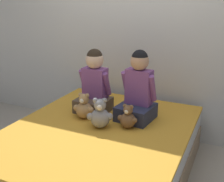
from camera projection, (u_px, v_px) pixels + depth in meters
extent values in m
plane|color=#B2A899|center=(100.00, 174.00, 2.81)|extent=(14.00, 14.00, 0.00)
cube|color=silver|center=(141.00, 34.00, 3.36)|extent=(8.00, 0.06, 2.50)
cube|color=#997F60|center=(99.00, 162.00, 2.76)|extent=(1.64, 1.97, 0.26)
cube|color=silver|center=(99.00, 141.00, 2.69)|extent=(1.61, 1.93, 0.21)
cube|color=gold|center=(99.00, 130.00, 2.65)|extent=(1.63, 1.95, 0.03)
cube|color=brown|center=(93.00, 105.00, 3.02)|extent=(0.35, 0.32, 0.14)
cube|color=#7F4789|center=(95.00, 83.00, 2.98)|extent=(0.25, 0.15, 0.33)
sphere|color=beige|center=(95.00, 60.00, 2.90)|extent=(0.19, 0.19, 0.19)
sphere|color=#2D2319|center=(95.00, 57.00, 2.89)|extent=(0.17, 0.17, 0.17)
cylinder|color=#7F4789|center=(84.00, 81.00, 3.04)|extent=(0.06, 0.14, 0.26)
cylinder|color=#7F4789|center=(107.00, 84.00, 2.92)|extent=(0.06, 0.14, 0.26)
cube|color=#282D47|center=(136.00, 112.00, 2.82)|extent=(0.37, 0.38, 0.15)
cube|color=#7F4789|center=(139.00, 87.00, 2.78)|extent=(0.27, 0.15, 0.36)
sphere|color=tan|center=(140.00, 61.00, 2.70)|extent=(0.18, 0.18, 0.18)
sphere|color=black|center=(140.00, 58.00, 2.69)|extent=(0.16, 0.16, 0.16)
cylinder|color=#7F4789|center=(126.00, 84.00, 2.85)|extent=(0.07, 0.16, 0.29)
cylinder|color=#7F4789|center=(153.00, 88.00, 2.71)|extent=(0.07, 0.16, 0.29)
sphere|color=tan|center=(84.00, 110.00, 2.85)|extent=(0.17, 0.17, 0.17)
sphere|color=tan|center=(84.00, 99.00, 2.81)|extent=(0.10, 0.10, 0.10)
sphere|color=white|center=(82.00, 101.00, 2.77)|extent=(0.05, 0.05, 0.05)
sphere|color=tan|center=(80.00, 95.00, 2.81)|extent=(0.04, 0.04, 0.04)
sphere|color=tan|center=(87.00, 96.00, 2.78)|extent=(0.04, 0.04, 0.04)
sphere|color=tan|center=(76.00, 108.00, 2.85)|extent=(0.06, 0.06, 0.06)
sphere|color=tan|center=(91.00, 110.00, 2.80)|extent=(0.06, 0.06, 0.06)
sphere|color=brown|center=(128.00, 120.00, 2.64)|extent=(0.15, 0.15, 0.15)
sphere|color=brown|center=(128.00, 110.00, 2.60)|extent=(0.09, 0.09, 0.09)
sphere|color=beige|center=(126.00, 112.00, 2.57)|extent=(0.04, 0.04, 0.04)
sphere|color=brown|center=(125.00, 106.00, 2.61)|extent=(0.04, 0.04, 0.04)
sphere|color=brown|center=(131.00, 107.00, 2.58)|extent=(0.04, 0.04, 0.04)
sphere|color=brown|center=(120.00, 118.00, 2.65)|extent=(0.06, 0.06, 0.06)
sphere|color=brown|center=(134.00, 120.00, 2.59)|extent=(0.06, 0.06, 0.06)
sphere|color=#939399|center=(100.00, 118.00, 2.64)|extent=(0.18, 0.18, 0.18)
sphere|color=#939399|center=(100.00, 105.00, 2.60)|extent=(0.11, 0.11, 0.11)
sphere|color=beige|center=(100.00, 107.00, 2.56)|extent=(0.05, 0.05, 0.05)
sphere|color=#939399|center=(95.00, 100.00, 2.59)|extent=(0.05, 0.05, 0.05)
sphere|color=#939399|center=(104.00, 100.00, 2.59)|extent=(0.05, 0.05, 0.05)
sphere|color=#939399|center=(91.00, 116.00, 2.62)|extent=(0.07, 0.07, 0.07)
sphere|color=#939399|center=(109.00, 117.00, 2.62)|extent=(0.07, 0.07, 0.07)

